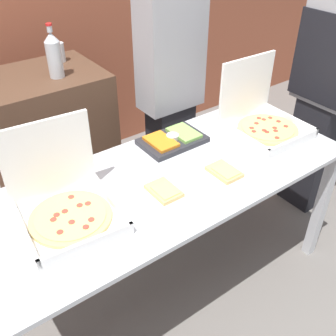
% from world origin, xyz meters
% --- Properties ---
extents(ground_plane, '(16.00, 16.00, 0.00)m').
position_xyz_m(ground_plane, '(0.00, 0.00, 0.00)').
color(ground_plane, slate).
extents(buffet_table, '(1.96, 0.80, 0.84)m').
position_xyz_m(buffet_table, '(0.00, 0.00, 0.73)').
color(buffet_table, silver).
rests_on(buffet_table, ground_plane).
extents(pizza_box_far_left, '(0.42, 0.43, 0.41)m').
position_xyz_m(pizza_box_far_left, '(0.73, 0.05, 0.91)').
color(pizza_box_far_left, white).
rests_on(pizza_box_far_left, buffet_table).
extents(pizza_box_near_left, '(0.44, 0.46, 0.40)m').
position_xyz_m(pizza_box_near_left, '(-0.54, 0.03, 0.91)').
color(pizza_box_near_left, white).
rests_on(pizza_box_near_left, buffet_table).
extents(paper_plate_front_center, '(0.25, 0.25, 0.03)m').
position_xyz_m(paper_plate_front_center, '(0.24, -0.16, 0.85)').
color(paper_plate_front_center, white).
rests_on(paper_plate_front_center, buffet_table).
extents(paper_plate_front_right, '(0.26, 0.26, 0.03)m').
position_xyz_m(paper_plate_front_right, '(-0.10, -0.10, 0.85)').
color(paper_plate_front_right, white).
rests_on(paper_plate_front_right, buffet_table).
extents(veggie_tray, '(0.36, 0.24, 0.05)m').
position_xyz_m(veggie_tray, '(0.21, 0.24, 0.86)').
color(veggie_tray, '#28282D').
rests_on(veggie_tray, buffet_table).
extents(sideboard_podium, '(0.73, 0.60, 1.10)m').
position_xyz_m(sideboard_podium, '(-0.22, 1.03, 0.55)').
color(sideboard_podium, '#4C3323').
rests_on(sideboard_podium, ground_plane).
extents(soda_bottle, '(0.09, 0.09, 0.32)m').
position_xyz_m(soda_bottle, '(-0.15, 0.93, 1.23)').
color(soda_bottle, '#B7BCC1').
rests_on(soda_bottle, sideboard_podium).
extents(soda_can_silver, '(0.07, 0.07, 0.12)m').
position_xyz_m(soda_can_silver, '(-0.02, 1.16, 1.16)').
color(soda_can_silver, silver).
rests_on(soda_can_silver, sideboard_podium).
extents(person_guest_plaid, '(0.40, 0.22, 1.79)m').
position_xyz_m(person_guest_plaid, '(0.46, 0.60, 0.94)').
color(person_guest_plaid, black).
rests_on(person_guest_plaid, ground_plane).
extents(person_server_vest, '(0.24, 0.42, 1.79)m').
position_xyz_m(person_server_vest, '(1.33, 0.04, 1.01)').
color(person_server_vest, black).
rests_on(person_server_vest, ground_plane).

